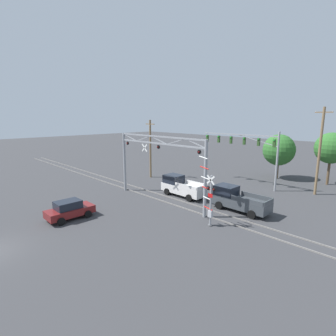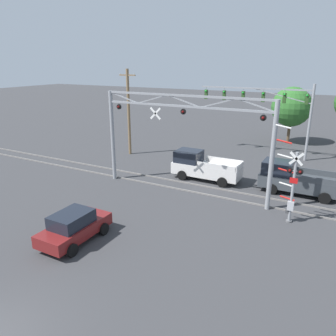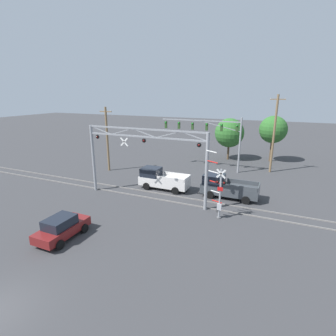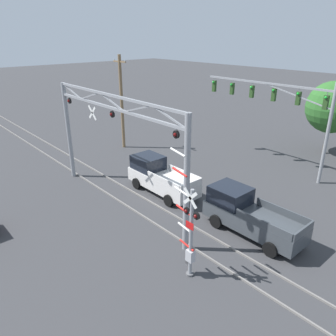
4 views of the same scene
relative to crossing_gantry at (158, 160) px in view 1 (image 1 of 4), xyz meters
The scene contains 12 objects.
rail_track_near 4.47m from the crossing_gantry, 87.86° to the left, with size 80.00×0.08×0.10m, color gray.
rail_track_far 4.78m from the crossing_gantry, 89.65° to the left, with size 80.00×0.08×0.10m, color gray.
crossing_gantry is the anchor object (origin of this frame).
crossing_signal_mast 8.00m from the crossing_gantry, ahead, with size 1.76×0.35×5.75m.
traffic_signal_span 13.26m from the crossing_gantry, 74.65° to the left, with size 11.00×0.39×7.17m.
pickup_truck_lead 4.78m from the crossing_gantry, 86.31° to the left, with size 5.44×2.19×2.23m.
pickup_truck_following 8.77m from the crossing_gantry, 26.86° to the left, with size 5.57×2.19×2.23m.
sedan_waiting 9.78m from the crossing_gantry, 102.79° to the right, with size 2.07×4.03×1.66m.
utility_pole_left 11.48m from the crossing_gantry, 143.68° to the left, with size 1.80×0.28×8.42m.
utility_pole_right 18.28m from the crossing_gantry, 53.86° to the left, with size 1.80×0.28×9.96m.
background_tree_beyond_span 19.88m from the crossing_gantry, 77.63° to the left, with size 4.45×4.45×6.43m.
background_tree_far_left_verge 23.27m from the crossing_gantry, 63.37° to the left, with size 4.04×4.04×6.90m.
Camera 1 is at (19.78, -2.54, 8.94)m, focal length 28.00 mm.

